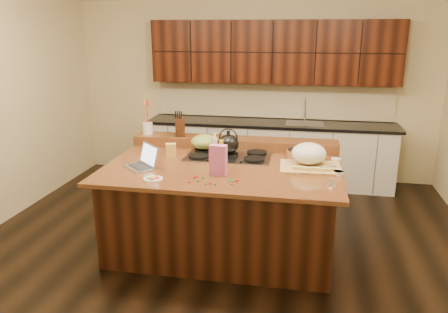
# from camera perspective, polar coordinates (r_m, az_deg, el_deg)

# --- Properties ---
(room) EXTENTS (5.52, 5.02, 2.72)m
(room) POSITION_cam_1_polar(r_m,az_deg,el_deg) (4.40, -0.12, 4.20)
(room) COLOR black
(room) RESTS_ON ground
(island) EXTENTS (2.40, 1.60, 0.92)m
(island) POSITION_cam_1_polar(r_m,az_deg,el_deg) (4.66, -0.12, -6.50)
(island) COLOR black
(island) RESTS_ON ground
(back_ledge) EXTENTS (2.40, 0.30, 0.12)m
(back_ledge) POSITION_cam_1_polar(r_m,az_deg,el_deg) (5.15, 1.36, 1.79)
(back_ledge) COLOR black
(back_ledge) RESTS_ON island
(cooktop) EXTENTS (0.92, 0.52, 0.05)m
(cooktop) POSITION_cam_1_polar(r_m,az_deg,el_deg) (4.78, 0.56, 0.09)
(cooktop) COLOR gray
(cooktop) RESTS_ON island
(back_counter) EXTENTS (3.70, 0.66, 2.40)m
(back_counter) POSITION_cam_1_polar(r_m,az_deg,el_deg) (6.59, 6.15, 4.95)
(back_counter) COLOR silver
(back_counter) RESTS_ON ground
(kettle) EXTENTS (0.26, 0.26, 0.21)m
(kettle) POSITION_cam_1_polar(r_m,az_deg,el_deg) (4.75, 0.57, 1.64)
(kettle) COLOR black
(kettle) RESTS_ON cooktop
(green_bowl) EXTENTS (0.38, 0.38, 0.16)m
(green_bowl) POSITION_cam_1_polar(r_m,az_deg,el_deg) (4.94, -2.59, 1.93)
(green_bowl) COLOR olive
(green_bowl) RESTS_ON cooktop
(laptop) EXTENTS (0.42, 0.41, 0.23)m
(laptop) POSITION_cam_1_polar(r_m,az_deg,el_deg) (4.50, -10.41, -0.63)
(laptop) COLOR #B7B7BC
(laptop) RESTS_ON island
(oil_bottle) EXTENTS (0.08, 0.08, 0.27)m
(oil_bottle) POSITION_cam_1_polar(r_m,az_deg,el_deg) (4.27, -0.37, -0.24)
(oil_bottle) COLOR gold
(oil_bottle) RESTS_ON island
(vinegar_bottle) EXTENTS (0.07, 0.07, 0.25)m
(vinegar_bottle) POSITION_cam_1_polar(r_m,az_deg,el_deg) (4.64, -1.25, 0.98)
(vinegar_bottle) COLOR silver
(vinegar_bottle) RESTS_ON island
(wooden_tray) EXTENTS (0.62, 0.50, 0.24)m
(wooden_tray) POSITION_cam_1_polar(r_m,az_deg,el_deg) (4.51, 11.08, -0.01)
(wooden_tray) COLOR tan
(wooden_tray) RESTS_ON island
(ramekin_a) EXTENTS (0.13, 0.13, 0.04)m
(ramekin_a) POSITION_cam_1_polar(r_m,az_deg,el_deg) (4.33, 14.72, -2.15)
(ramekin_a) COLOR white
(ramekin_a) RESTS_ON island
(ramekin_b) EXTENTS (0.11, 0.11, 0.04)m
(ramekin_b) POSITION_cam_1_polar(r_m,az_deg,el_deg) (4.33, 14.71, -2.13)
(ramekin_b) COLOR white
(ramekin_b) RESTS_ON island
(ramekin_c) EXTENTS (0.12, 0.12, 0.04)m
(ramekin_c) POSITION_cam_1_polar(r_m,az_deg,el_deg) (4.74, 14.41, -0.51)
(ramekin_c) COLOR white
(ramekin_c) RESTS_ON island
(strainer_bowl) EXTENTS (0.26, 0.26, 0.09)m
(strainer_bowl) POSITION_cam_1_polar(r_m,az_deg,el_deg) (4.80, 9.59, 0.29)
(strainer_bowl) COLOR #996B3F
(strainer_bowl) RESTS_ON island
(kitchen_timer) EXTENTS (0.10, 0.10, 0.07)m
(kitchen_timer) POSITION_cam_1_polar(r_m,az_deg,el_deg) (4.04, 13.87, -3.24)
(kitchen_timer) COLOR silver
(kitchen_timer) RESTS_ON island
(pink_bag) EXTENTS (0.17, 0.10, 0.30)m
(pink_bag) POSITION_cam_1_polar(r_m,az_deg,el_deg) (4.16, -0.76, -0.49)
(pink_bag) COLOR #C85EA0
(pink_bag) RESTS_ON island
(candy_plate) EXTENTS (0.23, 0.23, 0.01)m
(candy_plate) POSITION_cam_1_polar(r_m,az_deg,el_deg) (4.14, -9.23, -2.91)
(candy_plate) COLOR white
(candy_plate) RESTS_ON island
(package_box) EXTENTS (0.12, 0.10, 0.15)m
(package_box) POSITION_cam_1_polar(r_m,az_deg,el_deg) (4.82, -6.96, 0.83)
(package_box) COLOR #E1AF4F
(package_box) RESTS_ON island
(utensil_crock) EXTENTS (0.13, 0.13, 0.14)m
(utensil_crock) POSITION_cam_1_polar(r_m,az_deg,el_deg) (5.40, -9.93, 3.63)
(utensil_crock) COLOR white
(utensil_crock) RESTS_ON back_ledge
(knife_block) EXTENTS (0.16, 0.20, 0.22)m
(knife_block) POSITION_cam_1_polar(r_m,az_deg,el_deg) (5.26, -5.78, 3.91)
(knife_block) COLOR black
(knife_block) RESTS_ON back_ledge
(gumdrop_0) EXTENTS (0.02, 0.02, 0.02)m
(gumdrop_0) POSITION_cam_1_polar(r_m,az_deg,el_deg) (4.14, -3.61, -2.64)
(gumdrop_0) COLOR red
(gumdrop_0) RESTS_ON island
(gumdrop_1) EXTENTS (0.02, 0.02, 0.02)m
(gumdrop_1) POSITION_cam_1_polar(r_m,az_deg,el_deg) (4.02, 0.64, -3.23)
(gumdrop_1) COLOR #198C26
(gumdrop_1) RESTS_ON island
(gumdrop_2) EXTENTS (0.02, 0.02, 0.02)m
(gumdrop_2) POSITION_cam_1_polar(r_m,az_deg,el_deg) (3.94, 1.01, -3.62)
(gumdrop_2) COLOR red
(gumdrop_2) RESTS_ON island
(gumdrop_3) EXTENTS (0.02, 0.02, 0.02)m
(gumdrop_3) POSITION_cam_1_polar(r_m,az_deg,el_deg) (3.94, -2.39, -3.62)
(gumdrop_3) COLOR #198C26
(gumdrop_3) RESTS_ON island
(gumdrop_4) EXTENTS (0.02, 0.02, 0.02)m
(gumdrop_4) POSITION_cam_1_polar(r_m,az_deg,el_deg) (4.04, 1.85, -3.11)
(gumdrop_4) COLOR red
(gumdrop_4) RESTS_ON island
(gumdrop_5) EXTENTS (0.02, 0.02, 0.02)m
(gumdrop_5) POSITION_cam_1_polar(r_m,az_deg,el_deg) (4.02, 1.20, -3.22)
(gumdrop_5) COLOR #198C26
(gumdrop_5) RESTS_ON island
(gumdrop_6) EXTENTS (0.02, 0.02, 0.02)m
(gumdrop_6) POSITION_cam_1_polar(r_m,az_deg,el_deg) (4.12, -3.90, -2.74)
(gumdrop_6) COLOR red
(gumdrop_6) RESTS_ON island
(gumdrop_7) EXTENTS (0.02, 0.02, 0.02)m
(gumdrop_7) POSITION_cam_1_polar(r_m,az_deg,el_deg) (4.05, 0.52, -3.04)
(gumdrop_7) COLOR #198C26
(gumdrop_7) RESTS_ON island
(gumdrop_8) EXTENTS (0.02, 0.02, 0.02)m
(gumdrop_8) POSITION_cam_1_polar(r_m,az_deg,el_deg) (4.03, 1.62, -3.17)
(gumdrop_8) COLOR red
(gumdrop_8) RESTS_ON island
(gumdrop_9) EXTENTS (0.02, 0.02, 0.02)m
(gumdrop_9) POSITION_cam_1_polar(r_m,az_deg,el_deg) (3.94, -1.16, -3.65)
(gumdrop_9) COLOR #198C26
(gumdrop_9) RESTS_ON island
(gumdrop_10) EXTENTS (0.02, 0.02, 0.02)m
(gumdrop_10) POSITION_cam_1_polar(r_m,az_deg,el_deg) (4.00, -4.54, -3.34)
(gumdrop_10) COLOR red
(gumdrop_10) RESTS_ON island
(gumdrop_11) EXTENTS (0.02, 0.02, 0.02)m
(gumdrop_11) POSITION_cam_1_polar(r_m,az_deg,el_deg) (4.11, -2.76, -2.79)
(gumdrop_11) COLOR #198C26
(gumdrop_11) RESTS_ON island
(gumdrop_12) EXTENTS (0.02, 0.02, 0.02)m
(gumdrop_12) POSITION_cam_1_polar(r_m,az_deg,el_deg) (3.96, -1.83, -3.53)
(gumdrop_12) COLOR red
(gumdrop_12) RESTS_ON island
(gumdrop_13) EXTENTS (0.02, 0.02, 0.02)m
(gumdrop_13) POSITION_cam_1_polar(r_m,az_deg,el_deg) (4.03, -3.46, -3.17)
(gumdrop_13) COLOR #198C26
(gumdrop_13) RESTS_ON island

